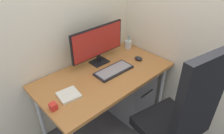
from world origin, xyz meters
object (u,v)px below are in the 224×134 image
Objects in this scene: office_chair at (181,116)px; keyboard at (114,70)px; mouse at (139,58)px; pen_holder at (128,44)px; monitor at (98,43)px; filing_cabinet at (130,92)px; desk_clamp_accessory at (53,106)px; notebook at (69,95)px.

keyboard is at bearing 92.89° from office_chair.
mouse is (0.36, -0.02, 0.01)m from keyboard.
office_chair is 14.03× the size of mouse.
mouse is 0.31m from pen_holder.
office_chair is at bearing -113.74° from mouse.
office_chair is 3.17× the size of keyboard.
keyboard is (-0.01, -0.24, -0.22)m from monitor.
filing_cabinet is 10.84× the size of desk_clamp_accessory.
desk_clamp_accessory is at bearing -157.11° from monitor.
desk_clamp_accessory is at bearing -155.44° from notebook.
keyboard is (-0.04, 0.76, 0.10)m from office_chair.
desk_clamp_accessory is at bearing -178.23° from mouse.
pen_holder is (0.45, 1.01, 0.13)m from office_chair.
mouse is 0.53× the size of notebook.
desk_clamp_accessory is at bearing -165.30° from pen_holder.
office_chair is 7.49× the size of notebook.
keyboard is at bearing 8.29° from notebook.
pen_holder is at bearing 65.05° from mouse.
office_chair is 0.81m from mouse.
keyboard reaches higher than filing_cabinet.
monitor is 11.17× the size of desk_clamp_accessory.
office_chair is at bearing -113.84° from pen_holder.
desk_clamp_accessory is at bearing 137.19° from office_chair.
office_chair is 2.07× the size of filing_cabinet.
filing_cabinet is at bearing 4.07° from desk_clamp_accessory.
notebook is at bearing 17.12° from desk_clamp_accessory.
monitor reaches higher than pen_holder.
desk_clamp_accessory is (-1.20, -0.31, -0.02)m from pen_holder.
pen_holder is at bearing 14.70° from desk_clamp_accessory.
filing_cabinet is 0.58m from pen_holder.
mouse is 0.54× the size of pen_holder.
filing_cabinet is at bearing 8.67° from notebook.
pen_holder is 1.24m from desk_clamp_accessory.
desk_clamp_accessory is at bearing -175.09° from keyboard.
monitor reaches higher than keyboard.
office_chair is at bearing -107.62° from filing_cabinet.
pen_holder is at bearing 1.30° from monitor.
office_chair is 1.03m from desk_clamp_accessory.
notebook is at bearing -179.16° from keyboard.
filing_cabinet is 1.10m from desk_clamp_accessory.
monitor is 3.74× the size of notebook.
keyboard is 0.54m from notebook.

